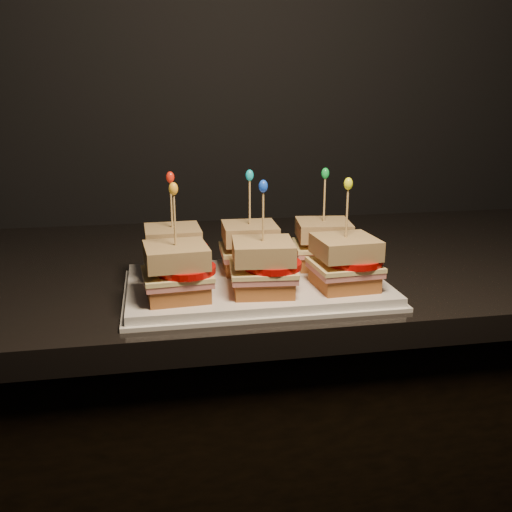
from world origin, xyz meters
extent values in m
cube|color=black|center=(0.11, 1.68, 0.42)|extent=(2.19, 0.62, 0.84)
cube|color=black|center=(0.11, 1.68, 0.86)|extent=(2.23, 0.66, 0.04)
cube|color=white|center=(0.26, 1.50, 0.89)|extent=(0.37, 0.23, 0.02)
cube|color=white|center=(0.26, 1.50, 0.88)|extent=(0.38, 0.24, 0.01)
cube|color=brown|center=(0.14, 1.55, 0.91)|extent=(0.08, 0.08, 0.02)
cube|color=#C26365|center=(0.14, 1.55, 0.92)|extent=(0.09, 0.09, 0.01)
cube|color=#F1DE91|center=(0.14, 1.55, 0.93)|extent=(0.09, 0.09, 0.01)
cylinder|color=#B50A06|center=(0.15, 1.55, 0.94)|extent=(0.08, 0.08, 0.01)
cube|color=brown|center=(0.14, 1.55, 0.96)|extent=(0.08, 0.08, 0.03)
cylinder|color=tan|center=(0.14, 1.55, 1.00)|extent=(0.00, 0.00, 0.09)
ellipsoid|color=red|center=(0.14, 1.55, 1.05)|extent=(0.01, 0.01, 0.02)
cube|color=brown|center=(0.26, 1.55, 0.91)|extent=(0.08, 0.08, 0.02)
cube|color=#C26365|center=(0.26, 1.55, 0.92)|extent=(0.09, 0.09, 0.01)
cube|color=#F1DE91|center=(0.26, 1.55, 0.93)|extent=(0.09, 0.09, 0.01)
cylinder|color=#B50A06|center=(0.27, 1.55, 0.94)|extent=(0.08, 0.08, 0.01)
cube|color=brown|center=(0.26, 1.55, 0.96)|extent=(0.08, 0.08, 0.03)
cylinder|color=tan|center=(0.26, 1.55, 1.00)|extent=(0.00, 0.00, 0.09)
ellipsoid|color=#10ACBA|center=(0.26, 1.55, 1.05)|extent=(0.01, 0.01, 0.02)
cube|color=brown|center=(0.38, 1.55, 0.91)|extent=(0.09, 0.09, 0.02)
cube|color=#C26365|center=(0.38, 1.55, 0.92)|extent=(0.10, 0.10, 0.01)
cube|color=#F1DE91|center=(0.38, 1.55, 0.93)|extent=(0.10, 0.10, 0.01)
cylinder|color=#B50A06|center=(0.39, 1.55, 0.94)|extent=(0.08, 0.08, 0.01)
cube|color=brown|center=(0.38, 1.55, 0.96)|extent=(0.09, 0.09, 0.03)
cylinder|color=tan|center=(0.38, 1.55, 1.00)|extent=(0.00, 0.00, 0.09)
ellipsoid|color=green|center=(0.38, 1.55, 1.05)|extent=(0.01, 0.01, 0.02)
cube|color=brown|center=(0.14, 1.45, 0.91)|extent=(0.09, 0.09, 0.02)
cube|color=#C26365|center=(0.14, 1.45, 0.92)|extent=(0.09, 0.09, 0.01)
cube|color=#F1DE91|center=(0.14, 1.45, 0.93)|extent=(0.10, 0.09, 0.01)
cylinder|color=#B50A06|center=(0.15, 1.44, 0.94)|extent=(0.08, 0.08, 0.01)
cube|color=brown|center=(0.14, 1.45, 0.96)|extent=(0.09, 0.09, 0.03)
cylinder|color=tan|center=(0.14, 1.45, 1.00)|extent=(0.00, 0.00, 0.09)
ellipsoid|color=orange|center=(0.14, 1.45, 1.05)|extent=(0.01, 0.01, 0.02)
cube|color=brown|center=(0.26, 1.45, 0.91)|extent=(0.09, 0.09, 0.02)
cube|color=#C26365|center=(0.26, 1.45, 0.92)|extent=(0.10, 0.09, 0.01)
cube|color=#F1DE91|center=(0.26, 1.45, 0.93)|extent=(0.10, 0.09, 0.01)
cylinder|color=#B50A06|center=(0.27, 1.44, 0.94)|extent=(0.08, 0.08, 0.01)
cube|color=brown|center=(0.26, 1.45, 0.96)|extent=(0.09, 0.09, 0.03)
cylinder|color=tan|center=(0.26, 1.45, 1.00)|extent=(0.00, 0.00, 0.09)
ellipsoid|color=blue|center=(0.26, 1.45, 1.05)|extent=(0.01, 0.01, 0.02)
cube|color=brown|center=(0.38, 1.45, 0.91)|extent=(0.08, 0.08, 0.02)
cube|color=#C26365|center=(0.38, 1.45, 0.92)|extent=(0.09, 0.09, 0.01)
cube|color=#F1DE91|center=(0.38, 1.45, 0.93)|extent=(0.09, 0.09, 0.01)
cylinder|color=#B50A06|center=(0.39, 1.44, 0.94)|extent=(0.08, 0.08, 0.01)
cube|color=brown|center=(0.38, 1.45, 0.96)|extent=(0.09, 0.09, 0.03)
cylinder|color=tan|center=(0.38, 1.45, 1.00)|extent=(0.00, 0.00, 0.09)
ellipsoid|color=yellow|center=(0.38, 1.45, 1.05)|extent=(0.01, 0.01, 0.02)
camera|label=1|loc=(0.11, 0.72, 1.16)|focal=40.00mm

